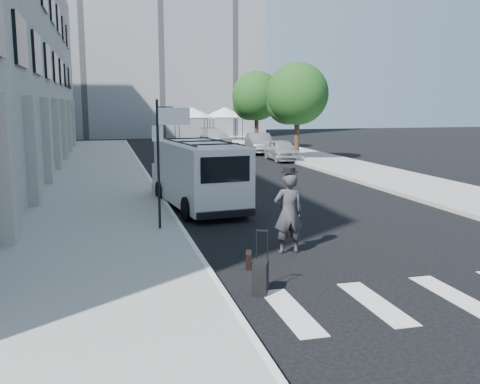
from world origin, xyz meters
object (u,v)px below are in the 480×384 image
briefcase (249,260)px  businessman (289,213)px  parked_car_c (215,137)px  cargo_van (197,174)px  parked_car_a (282,150)px  parked_car_b (259,143)px  suitcase (260,277)px

briefcase → businessman: bearing=52.0°
businessman → parked_car_c: (5.22, 33.77, -0.26)m
cargo_van → parked_car_a: size_ratio=1.54×
parked_car_a → cargo_van: bearing=-117.2°
businessman → parked_car_b: businessman is taller
cargo_van → parked_car_c: 28.31m
suitcase → cargo_van: (0.32, 8.70, 0.84)m
suitcase → parked_car_b: bearing=97.9°
parked_car_b → parked_car_c: (-1.39, 8.79, -0.01)m
suitcase → businessman: bearing=84.4°
cargo_van → parked_car_c: cargo_van is taller
businessman → cargo_van: (-1.12, 6.18, 0.18)m
briefcase → suitcase: (-0.21, -1.62, 0.14)m
businessman → parked_car_b: size_ratio=0.44×
suitcase → parked_car_a: bearing=94.4°
suitcase → cargo_van: size_ratio=0.20×
parked_car_b → cargo_van: bearing=-105.9°
businessman → suitcase: bearing=64.1°
businessman → parked_car_c: 34.18m
briefcase → parked_car_a: size_ratio=0.11×
briefcase → cargo_van: bearing=104.9°
cargo_van → suitcase: bearing=-99.4°
businessman → parked_car_a: businessman is taller
parked_car_c → suitcase: bearing=-102.0°
cargo_van → parked_car_b: size_ratio=1.38×
parked_car_c → parked_car_b: bearing=-82.6°
briefcase → parked_car_b: 27.05m
suitcase → parked_car_c: parked_car_c is taller
cargo_van → parked_car_c: size_ratio=1.23×
parked_car_a → parked_car_b: parked_car_b is taller
cargo_van → parked_car_a: (7.73, 13.75, -0.48)m
parked_car_b → parked_car_c: 8.90m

